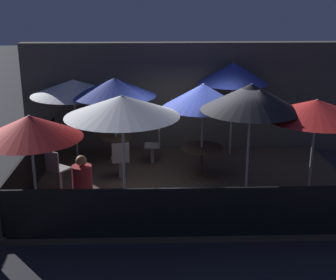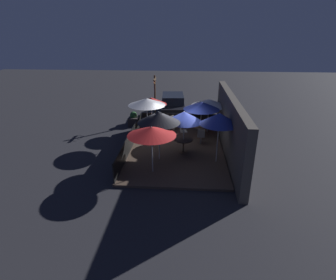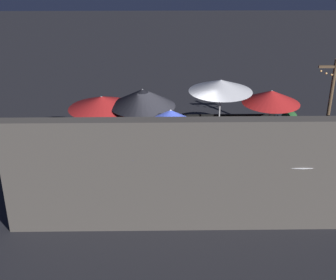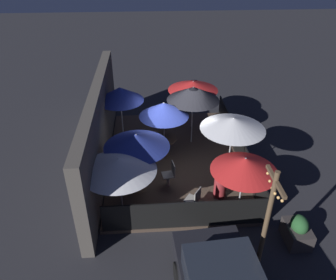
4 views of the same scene
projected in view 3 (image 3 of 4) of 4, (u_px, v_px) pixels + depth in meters
name	position (u px, v px, depth m)	size (l,w,h in m)	color
ground_plane	(178.00, 175.00, 14.82)	(60.00, 60.00, 0.00)	#26262B
patio_deck	(178.00, 173.00, 14.80)	(7.31, 5.04, 0.12)	#47382D
building_wall	(182.00, 176.00, 11.68)	(8.91, 0.36, 3.06)	#4C4742
fence_front	(176.00, 127.00, 16.81)	(7.11, 0.05, 0.95)	black
fence_side_left	(293.00, 158.00, 14.62)	(0.05, 4.84, 0.95)	black
patio_umbrella_0	(171.00, 119.00, 13.57)	(1.85, 1.85, 2.25)	#B2B2B7
patio_umbrella_1	(248.00, 132.00, 12.72)	(2.09, 2.09, 2.21)	#B2B2B7
patio_umbrella_2	(292.00, 143.00, 12.31)	(2.21, 2.21, 2.09)	#B2B2B7
patio_umbrella_3	(221.00, 86.00, 15.41)	(2.12, 2.12, 2.46)	#B2B2B7
patio_umbrella_4	(135.00, 135.00, 11.98)	(1.82, 1.82, 2.50)	#B2B2B7
patio_umbrella_5	(143.00, 98.00, 14.55)	(2.07, 2.07, 2.48)	#B2B2B7
patio_umbrella_6	(102.00, 102.00, 14.78)	(2.14, 2.14, 2.18)	#B2B2B7
patio_umbrella_7	(271.00, 97.00, 15.57)	(1.94, 1.94, 2.10)	#B2B2B7
dining_table_0	(171.00, 161.00, 14.16)	(0.98, 0.98, 0.74)	#4C3828
dining_table_1	(245.00, 177.00, 13.32)	(0.84, 0.84, 0.72)	#4C3828
patio_chair_0	(273.00, 152.00, 14.89)	(0.56, 0.56, 0.95)	gray
patio_chair_1	(233.00, 162.00, 14.31)	(0.46, 0.46, 0.92)	gray
patio_chair_2	(210.00, 179.00, 13.34)	(0.40, 0.40, 0.93)	gray
patron_0	(246.00, 139.00, 15.76)	(0.54, 0.54, 1.16)	maroon
planter_box	(288.00, 124.00, 17.55)	(0.91, 0.64, 0.93)	#332D2D
light_post	(330.00, 100.00, 15.66)	(1.10, 0.12, 3.27)	brown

